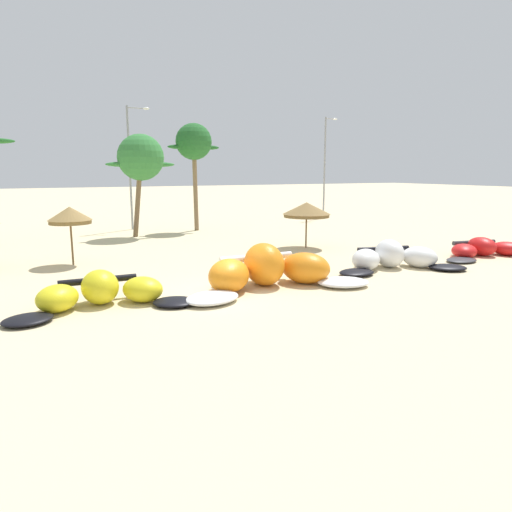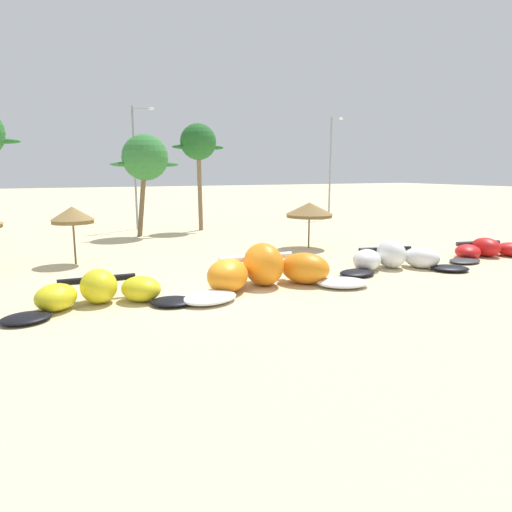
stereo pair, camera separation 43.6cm
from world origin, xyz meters
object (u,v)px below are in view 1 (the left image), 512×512
palm_left_of_gap (141,158)px  lamppost_east_center (325,163)px  kite_left_of_center (269,271)px  kite_center (393,258)px  palm_center_left (194,143)px  beach_umbrella_near_palms (70,215)px  beach_umbrella_outermost (307,210)px  kite_left (102,293)px  kite_right_of_center (486,249)px  lamppost_west_center (131,162)px

palm_left_of_gap → lamppost_east_center: (20.18, 5.05, -0.18)m
kite_left_of_center → kite_center: size_ratio=1.24×
palm_center_left → lamppost_east_center: size_ratio=0.85×
beach_umbrella_near_palms → beach_umbrella_outermost: (14.13, -0.86, -0.17)m
kite_left_of_center → kite_left: bearing=177.9°
kite_left → beach_umbrella_near_palms: size_ratio=2.24×
kite_center → beach_umbrella_near_palms: 16.94m
beach_umbrella_outermost → beach_umbrella_near_palms: bearing=176.5°
kite_right_of_center → beach_umbrella_near_palms: (-21.86, 8.22, 2.23)m
beach_umbrella_outermost → kite_right_of_center: bearing=-43.6°
beach_umbrella_near_palms → lamppost_west_center: lamppost_west_center is taller
kite_center → beach_umbrella_outermost: size_ratio=2.28×
kite_left → palm_left_of_gap: bearing=72.3°
palm_center_left → beach_umbrella_near_palms: bearing=-134.5°
kite_center → lamppost_west_center: (-8.38, 22.24, 5.11)m
kite_left → palm_center_left: size_ratio=0.79×
kite_left_of_center → palm_left_of_gap: (-1.12, 18.21, 5.15)m
kite_left → palm_left_of_gap: (5.75, 17.96, 5.36)m
kite_center → palm_left_of_gap: bearing=116.0°
palm_left_of_gap → kite_right_of_center: bearing=-47.7°
kite_center → lamppost_east_center: (11.55, 22.71, 5.12)m
beach_umbrella_near_palms → palm_left_of_gap: size_ratio=0.41×
palm_left_of_gap → palm_center_left: size_ratio=0.87×
lamppost_west_center → lamppost_east_center: bearing=1.4°
beach_umbrella_near_palms → palm_center_left: bearing=45.5°
kite_left_of_center → kite_center: 7.54m
kite_left → beach_umbrella_near_palms: beach_umbrella_near_palms is taller
kite_left → lamppost_east_center: lamppost_east_center is taller
lamppost_east_center → lamppost_west_center: bearing=-178.6°
kite_left_of_center → beach_umbrella_near_palms: bearing=128.4°
kite_right_of_center → beach_umbrella_outermost: 10.87m
lamppost_west_center → palm_left_of_gap: bearing=-93.1°
lamppost_east_center → beach_umbrella_outermost: bearing=-128.3°
beach_umbrella_outermost → palm_left_of_gap: (-8.18, 10.15, 3.38)m
kite_right_of_center → beach_umbrella_outermost: beach_umbrella_outermost is taller
kite_center → beach_umbrella_near_palms: (-14.58, 8.37, 2.09)m
kite_left_of_center → palm_center_left: size_ratio=0.99×
kite_left_of_center → kite_right_of_center: 14.82m
kite_left → lamppost_east_center: bearing=41.6°
kite_right_of_center → beach_umbrella_outermost: bearing=136.4°
kite_left → lamppost_east_center: size_ratio=0.67×
palm_center_left → lamppost_west_center: bearing=146.2°
beach_umbrella_near_palms → palm_left_of_gap: (5.95, 9.29, 3.21)m
kite_left → beach_umbrella_outermost: 16.09m
kite_left_of_center → kite_right_of_center: bearing=2.7°
kite_left_of_center → lamppost_west_center: 23.33m
kite_left → kite_right_of_center: (21.66, 0.45, -0.08)m
lamppost_west_center → kite_right_of_center: bearing=-54.7°
beach_umbrella_near_palms → palm_center_left: size_ratio=0.35×
kite_right_of_center → kite_left_of_center: bearing=-177.3°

